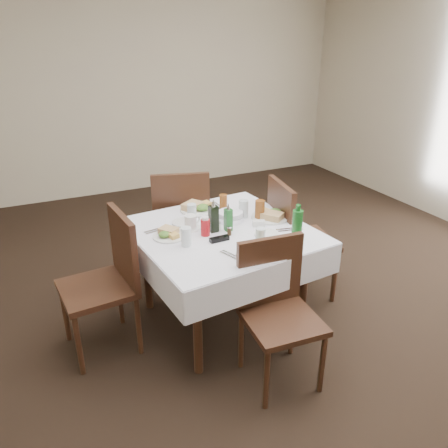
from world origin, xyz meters
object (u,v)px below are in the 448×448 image
chair_south (276,302)px  oil_cruet_dark (214,218)px  water_w (186,237)px  water_e (244,209)px  chair_north (181,218)px  oil_cruet_green (228,219)px  ketchup_bottle (205,227)px  chair_west (110,274)px  green_bottle (297,226)px  chair_east (293,233)px  water_s (260,237)px  bread_basket (230,216)px  water_n (192,212)px  coffee_mug (191,223)px  dining_table (222,241)px

chair_south → oil_cruet_dark: bearing=101.1°
water_w → water_e: bearing=25.7°
chair_north → oil_cruet_green: 0.83m
oil_cruet_dark → ketchup_bottle: (-0.08, -0.04, -0.04)m
ketchup_bottle → chair_west: bearing=171.9°
oil_cruet_dark → green_bottle: green_bottle is taller
chair_west → green_bottle: 1.31m
chair_east → chair_west: size_ratio=1.02×
green_bottle → oil_cruet_dark: bearing=138.6°
water_w → oil_cruet_green: bearing=16.0°
chair_south → water_e: chair_south is taller
water_e → water_s: bearing=-104.3°
bread_basket → chair_east: bearing=-5.8°
chair_north → oil_cruet_dark: 0.80m
ketchup_bottle → water_w: bearing=-151.9°
water_n → ketchup_bottle: 0.29m
bread_basket → coffee_mug: bearing=-176.7°
chair_east → water_w: bearing=-168.3°
oil_cruet_green → ketchup_bottle: (-0.18, -0.01, -0.02)m
water_n → oil_cruet_dark: oil_cruet_dark is taller
water_s → coffee_mug: water_s is taller
water_e → bread_basket: bearing=-172.5°
water_s → water_e: bearing=75.7°
chair_east → green_bottle: bearing=-122.2°
water_w → chair_east: bearing=11.7°
chair_east → green_bottle: size_ratio=3.76×
bread_basket → chair_south: bearing=-94.7°
chair_north → chair_south: chair_north is taller
chair_east → water_s: bearing=-142.9°
water_w → oil_cruet_green: 0.37m
dining_table → water_e: 0.33m
chair_east → bread_basket: 0.58m
water_s → water_w: size_ratio=0.94×
chair_north → chair_east: chair_north is taller
chair_west → oil_cruet_dark: (0.75, -0.06, 0.30)m
bread_basket → oil_cruet_green: oil_cruet_green is taller
water_e → water_n: bearing=163.7°
dining_table → green_bottle: size_ratio=4.91×
coffee_mug → bread_basket: bearing=3.3°
oil_cruet_dark → coffee_mug: bearing=139.8°
water_e → ketchup_bottle: size_ratio=0.96×
chair_east → chair_north: bearing=136.7°
chair_west → green_bottle: green_bottle is taller
dining_table → water_n: 0.33m
chair_west → coffee_mug: bearing=4.6°
dining_table → water_e: (0.25, 0.15, 0.16)m
chair_north → bread_basket: size_ratio=4.83×
chair_north → green_bottle: bearing=-69.5°
water_w → ketchup_bottle: size_ratio=0.92×
chair_north → oil_cruet_dark: chair_north is taller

